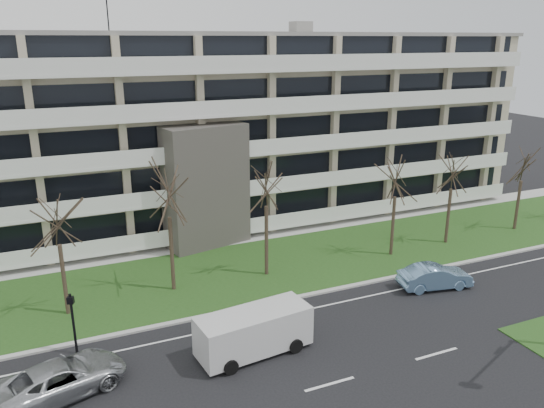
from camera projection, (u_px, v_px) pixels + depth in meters
name	position (u px, v px, depth m)	size (l,w,h in m)	color
ground	(330.00, 384.00, 23.73)	(160.00, 160.00, 0.00)	black
grass_verge	(233.00, 272.00, 35.09)	(90.00, 10.00, 0.06)	#1E4517
curb	(262.00, 305.00, 30.71)	(90.00, 0.35, 0.12)	#B2B2AD
sidewalk	(208.00, 244.00, 39.90)	(90.00, 2.00, 0.08)	#B2B2AD
lane_edge_line	(272.00, 317.00, 29.41)	(90.00, 0.12, 0.01)	white
apartment_building	(181.00, 130.00, 43.61)	(60.50, 15.10, 18.75)	tan
silver_pickup	(62.00, 378.00, 22.88)	(2.54, 5.51, 1.53)	#B5B8BD
blue_sedan	(435.00, 277.00, 32.71)	(1.58, 4.53, 1.49)	#78A3D0
white_van	(255.00, 328.00, 25.81)	(5.83, 2.80, 2.18)	silver
pedestrian_signal	(72.00, 316.00, 25.43)	(0.37, 0.33, 3.24)	black
tree_2	(56.00, 216.00, 28.06)	(3.74, 3.74, 7.47)	#382B21
tree_3	(168.00, 187.00, 30.71)	(4.21, 4.21, 8.43)	#382B21
tree_4	(266.00, 178.00, 32.80)	(4.20, 4.20, 8.41)	#382B21
tree_5	(397.00, 173.00, 36.14)	(3.87, 3.87, 7.74)	#382B21
tree_6	(453.00, 167.00, 38.41)	(3.79, 3.79, 7.59)	#382B21
tree_7	(524.00, 161.00, 41.36)	(3.63, 3.63, 7.26)	#382B21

